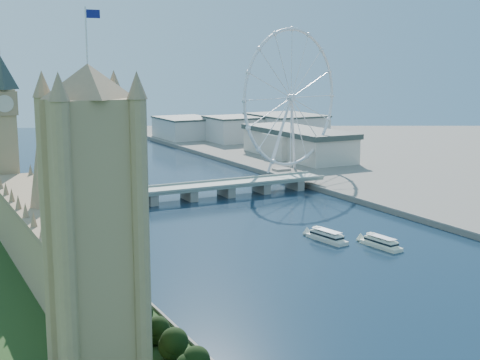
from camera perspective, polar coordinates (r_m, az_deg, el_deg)
tree_row at (r=228.84m, az=-6.69°, el=-13.35°), size 8.90×184.90×20.51m
victoria_tower at (r=205.52m, az=-12.41°, el=-2.83°), size 28.16×28.16×112.00m
parliament_range at (r=324.63m, az=-16.30°, el=-4.76°), size 24.00×200.00×70.00m
big_ben at (r=422.19m, az=-19.52°, el=5.07°), size 20.02×20.02×110.00m
westminster_bridge at (r=485.65m, az=-4.37°, el=-0.92°), size 220.00×22.00×9.50m
london_eye at (r=581.87m, az=4.38°, el=6.97°), size 113.60×39.12×124.30m
county_hall at (r=681.04m, az=4.93°, el=1.71°), size 54.00×144.00×35.00m
city_skyline at (r=738.97m, az=-9.52°, el=3.60°), size 505.00×280.00×32.00m
tour_boat_near at (r=379.09m, az=7.41°, el=-5.18°), size 11.95×31.15×6.71m
tour_boat_far at (r=371.63m, az=11.93°, el=-5.64°), size 10.29×29.72×6.43m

